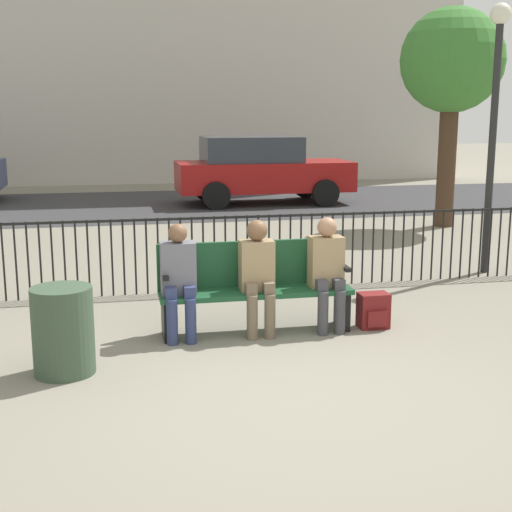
{
  "coord_description": "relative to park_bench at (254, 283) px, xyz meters",
  "views": [
    {
      "loc": [
        -1.42,
        -5.19,
        2.24
      ],
      "look_at": [
        0.0,
        1.68,
        0.8
      ],
      "focal_mm": 50.0,
      "sensor_mm": 36.0,
      "label": 1
    }
  ],
  "objects": [
    {
      "name": "park_bench",
      "position": [
        0.0,
        0.0,
        0.0
      ],
      "size": [
        1.96,
        0.45,
        0.92
      ],
      "color": "#194728",
      "rests_on": "ground"
    },
    {
      "name": "lamp_post",
      "position": [
        3.71,
        1.98,
        1.9
      ],
      "size": [
        0.28,
        0.28,
        3.62
      ],
      "color": "black",
      "rests_on": "ground"
    },
    {
      "name": "seated_person_1",
      "position": [
        0.01,
        -0.13,
        0.16
      ],
      "size": [
        0.34,
        0.39,
        1.17
      ],
      "color": "brown",
      "rests_on": "ground"
    },
    {
      "name": "seated_person_2",
      "position": [
        0.73,
        -0.13,
        0.16
      ],
      "size": [
        0.34,
        0.39,
        1.17
      ],
      "color": "#3D3D42",
      "rests_on": "ground"
    },
    {
      "name": "parked_car_0",
      "position": [
        2.19,
        9.98,
        0.34
      ],
      "size": [
        4.2,
        1.94,
        1.62
      ],
      "color": "maroon",
      "rests_on": "ground"
    },
    {
      "name": "seated_person_0",
      "position": [
        -0.79,
        -0.13,
        0.14
      ],
      "size": [
        0.34,
        0.39,
        1.16
      ],
      "color": "navy",
      "rests_on": "ground"
    },
    {
      "name": "ground_plane",
      "position": [
        0.0,
        -1.76,
        -0.5
      ],
      "size": [
        80.0,
        80.0,
        0.0
      ],
      "primitive_type": "plane",
      "color": "gray"
    },
    {
      "name": "tree_0",
      "position": [
        5.0,
        5.86,
        2.59
      ],
      "size": [
        1.96,
        1.96,
        4.14
      ],
      "color": "#422D1E",
      "rests_on": "ground"
    },
    {
      "name": "backpack",
      "position": [
        1.24,
        -0.17,
        -0.32
      ],
      "size": [
        0.31,
        0.26,
        0.37
      ],
      "color": "maroon",
      "rests_on": "ground"
    },
    {
      "name": "trash_bin",
      "position": [
        -1.86,
        -0.88,
        -0.12
      ],
      "size": [
        0.53,
        0.53,
        0.76
      ],
      "color": "#384C38",
      "rests_on": "ground"
    },
    {
      "name": "street_surface",
      "position": [
        0.0,
        10.24,
        -0.5
      ],
      "size": [
        24.0,
        6.0,
        0.01
      ],
      "color": "#333335",
      "rests_on": "ground"
    },
    {
      "name": "fence_railing",
      "position": [
        -0.02,
        1.71,
        0.06
      ],
      "size": [
        9.01,
        0.03,
        0.95
      ],
      "color": "black",
      "rests_on": "ground"
    }
  ]
}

